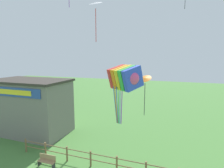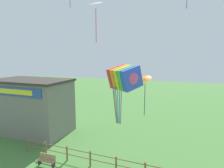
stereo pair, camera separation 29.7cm
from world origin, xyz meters
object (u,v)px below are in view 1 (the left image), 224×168
park_bench_by_building (47,161)px  kite_rainbow_parafoil (125,77)px  kite_orange_delta (145,80)px  seaside_building (31,106)px  kite_white_delta (96,4)px

park_bench_by_building → kite_rainbow_parafoil: size_ratio=0.34×
kite_rainbow_parafoil → kite_orange_delta: size_ratio=1.28×
seaside_building → kite_white_delta: 12.96m
kite_white_delta → seaside_building: bearing=169.9°
kite_rainbow_parafoil → kite_white_delta: 6.45m
kite_rainbow_parafoil → kite_white_delta: (-2.89, 1.72, 5.50)m
kite_white_delta → park_bench_by_building: bearing=-131.9°
park_bench_by_building → kite_orange_delta: (6.81, 3.74, 6.09)m
park_bench_by_building → kite_rainbow_parafoil: (5.75, 1.46, 6.50)m
park_bench_by_building → seaside_building: bearing=141.0°
kite_rainbow_parafoil → kite_orange_delta: (1.06, 2.27, -0.41)m
seaside_building → kite_rainbow_parafoil: size_ratio=2.01×
seaside_building → kite_rainbow_parafoil: kite_rainbow_parafoil is taller
park_bench_by_building → kite_rainbow_parafoil: 8.80m
park_bench_by_building → kite_white_delta: kite_white_delta is taller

